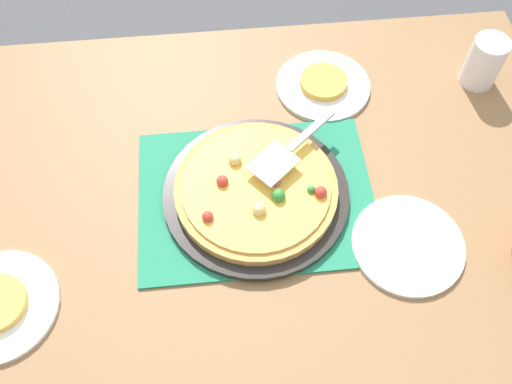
# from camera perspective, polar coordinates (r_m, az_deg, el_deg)

# --- Properties ---
(ground_plane) EXTENTS (8.00, 8.00, 0.00)m
(ground_plane) POSITION_cam_1_polar(r_m,az_deg,el_deg) (1.83, 0.00, -12.81)
(ground_plane) COLOR #4C4C51
(dining_table) EXTENTS (1.40, 1.00, 0.75)m
(dining_table) POSITION_cam_1_polar(r_m,az_deg,el_deg) (1.24, 0.00, -3.14)
(dining_table) COLOR olive
(dining_table) RESTS_ON ground_plane
(placemat) EXTENTS (0.48, 0.36, 0.01)m
(placemat) POSITION_cam_1_polar(r_m,az_deg,el_deg) (1.15, 0.00, -0.45)
(placemat) COLOR #237F5B
(placemat) RESTS_ON dining_table
(pizza_pan) EXTENTS (0.38, 0.38, 0.01)m
(pizza_pan) POSITION_cam_1_polar(r_m,az_deg,el_deg) (1.14, 0.00, -0.19)
(pizza_pan) COLOR black
(pizza_pan) RESTS_ON placemat
(pizza) EXTENTS (0.33, 0.33, 0.05)m
(pizza) POSITION_cam_1_polar(r_m,az_deg,el_deg) (1.12, 0.02, 0.33)
(pizza) COLOR tan
(pizza) RESTS_ON pizza_pan
(plate_far_right) EXTENTS (0.22, 0.22, 0.01)m
(plate_far_right) POSITION_cam_1_polar(r_m,az_deg,el_deg) (1.34, 6.85, 10.75)
(plate_far_right) COLOR white
(plate_far_right) RESTS_ON dining_table
(plate_side) EXTENTS (0.22, 0.22, 0.01)m
(plate_side) POSITION_cam_1_polar(r_m,az_deg,el_deg) (1.13, 15.26, -5.22)
(plate_side) COLOR white
(plate_side) RESTS_ON dining_table
(served_slice_right) EXTENTS (0.11, 0.11, 0.02)m
(served_slice_right) POSITION_cam_1_polar(r_m,az_deg,el_deg) (1.33, 6.91, 11.13)
(served_slice_right) COLOR gold
(served_slice_right) RESTS_ON plate_far_right
(cup_near) EXTENTS (0.08, 0.08, 0.12)m
(cup_near) POSITION_cam_1_polar(r_m,az_deg,el_deg) (1.40, 22.27, 12.20)
(cup_near) COLOR white
(cup_near) RESTS_ON dining_table
(pizza_server) EXTENTS (0.20, 0.18, 0.01)m
(pizza_server) POSITION_cam_1_polar(r_m,az_deg,el_deg) (1.13, 3.40, 4.35)
(pizza_server) COLOR silver
(pizza_server) RESTS_ON pizza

